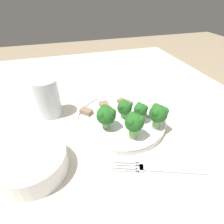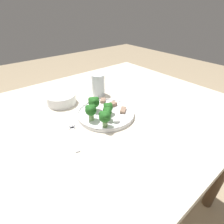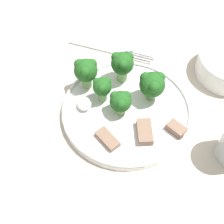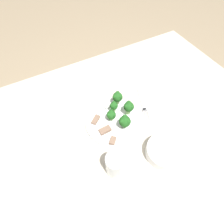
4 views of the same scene
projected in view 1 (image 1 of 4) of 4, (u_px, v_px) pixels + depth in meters
The scene contains 14 objects.
table at pixel (110, 158), 0.51m from camera, with size 1.33×0.98×0.77m.
dinner_plate at pixel (120, 119), 0.49m from camera, with size 0.25×0.25×0.02m.
fork at pixel (161, 169), 0.36m from camera, with size 0.09×0.19×0.00m.
cream_bowl at pixel (33, 163), 0.35m from camera, with size 0.14×0.14×0.05m.
drinking_glass at pixel (48, 100), 0.49m from camera, with size 0.07×0.07×0.11m.
broccoli_floret_near_rim_left at pixel (134, 123), 0.40m from camera, with size 0.05×0.04×0.07m.
broccoli_floret_center_left at pixel (124, 108), 0.47m from camera, with size 0.04×0.04×0.05m.
broccoli_floret_back_left at pixel (158, 114), 0.43m from camera, with size 0.05×0.05×0.07m.
broccoli_floret_front_left at pixel (140, 110), 0.45m from camera, with size 0.04×0.04×0.06m.
broccoli_floret_center_back at pixel (106, 115), 0.43m from camera, with size 0.05×0.05×0.06m.
meat_slice_front_slice at pixel (105, 107), 0.52m from camera, with size 0.05×0.03×0.02m.
meat_slice_middle_slice at pixel (125, 102), 0.54m from camera, with size 0.05×0.05×0.01m.
meat_slice_rear_slice at pixel (86, 111), 0.50m from camera, with size 0.04×0.04×0.01m.
sauce_dollop at pixel (148, 113), 0.49m from camera, with size 0.03×0.03×0.02m.
Camera 1 is at (-0.32, 0.09, 1.08)m, focal length 28.00 mm.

